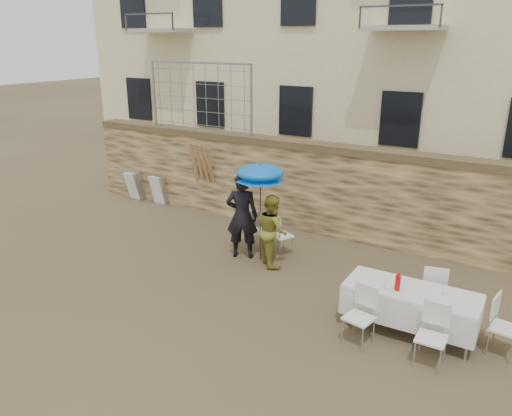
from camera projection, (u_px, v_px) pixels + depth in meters
The scene contains 17 objects.
ground at pixel (173, 314), 8.78m from camera, with size 80.00×80.00×0.00m, color brown.
stone_wall at pixel (299, 186), 12.50m from camera, with size 13.00×0.50×2.20m, color olive.
chain_link_fence at pixel (200, 98), 13.30m from camera, with size 3.20×0.06×1.80m, color gray, non-canonical shape.
man_suit at pixel (242, 216), 10.81m from camera, with size 0.70×0.46×1.91m, color black.
woman_dress at pixel (272, 230), 10.50m from camera, with size 0.75×0.58×1.54m, color gold.
umbrella at pixel (260, 176), 10.39m from camera, with size 1.03×1.03×2.00m.
couple_chair_left at pixel (255, 228), 11.41m from camera, with size 0.48×0.48×0.96m, color white, non-canonical shape.
couple_chair_right at pixel (282, 234), 11.07m from camera, with size 0.48×0.48×0.96m, color white, non-canonical shape.
banquet_table at pixel (412, 292), 8.03m from camera, with size 2.10×0.85×0.78m.
soda_bottle at pixel (398, 283), 7.95m from camera, with size 0.09×0.09×0.26m, color red.
table_chair_front_left at pixel (359, 317), 7.79m from camera, with size 0.48×0.48×0.96m, color white, non-canonical shape.
table_chair_front_right at pixel (431, 337), 7.26m from camera, with size 0.48×0.48×0.96m, color white, non-canonical shape.
table_chair_back at pixel (434, 289), 8.66m from camera, with size 0.48×0.48×0.96m, color white, non-canonical shape.
table_chair_side at pixel (505, 327), 7.51m from camera, with size 0.48×0.48×0.96m, color white, non-canonical shape.
chair_stack_left at pixel (137, 184), 14.93m from camera, with size 0.46×0.40×0.92m, color white, non-canonical shape.
chair_stack_right at pixel (160, 189), 14.49m from camera, with size 0.46×0.32×0.92m, color white, non-canonical shape.
wood_planks at pixel (206, 178), 13.61m from camera, with size 0.70×0.20×2.00m, color #A37749, non-canonical shape.
Camera 1 is at (5.19, -5.89, 4.60)m, focal length 35.00 mm.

